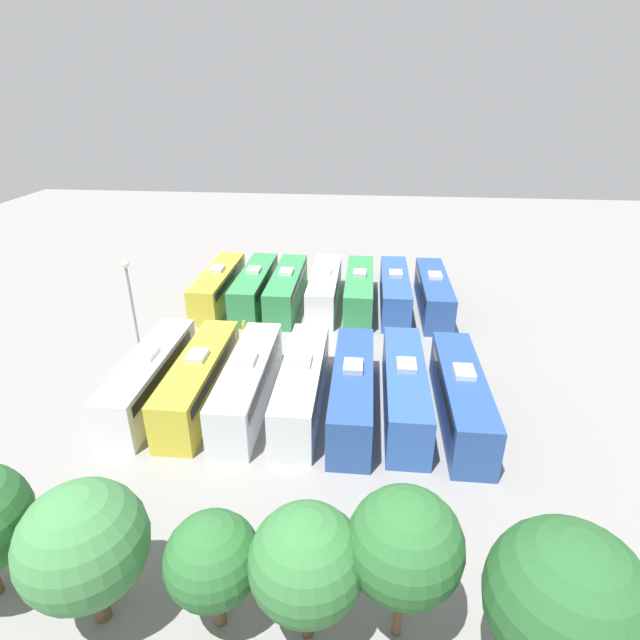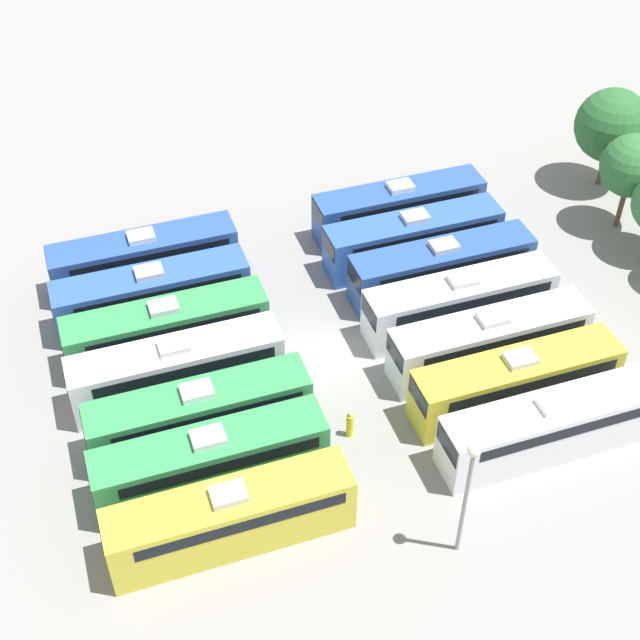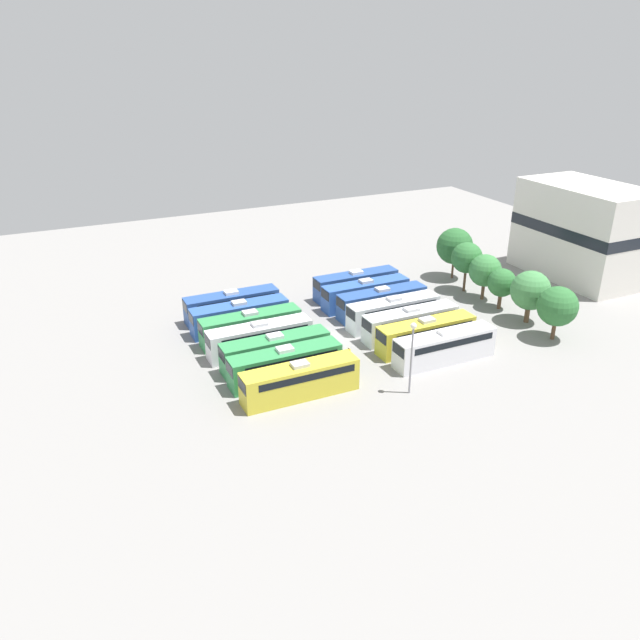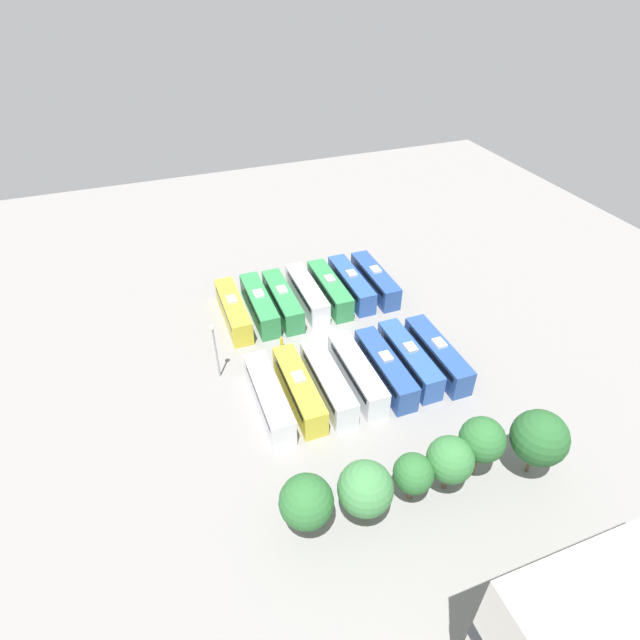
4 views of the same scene
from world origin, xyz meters
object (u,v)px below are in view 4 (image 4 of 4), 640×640
bus_11 (328,381)px  light_pole (215,342)px  bus_10 (357,373)px  tree_0 (539,438)px  bus_4 (283,300)px  tree_2 (450,460)px  tree_1 (482,440)px  bus_5 (259,304)px  tree_5 (306,502)px  bus_3 (307,293)px  worker_person (281,343)px  bus_7 (437,354)px  bus_13 (269,397)px  bus_6 (233,310)px  bus_0 (375,280)px  bus_12 (299,388)px  bus_1 (351,284)px  tree_4 (365,489)px  bus_9 (385,368)px  bus_8 (409,358)px  bus_2 (330,289)px  tree_3 (413,474)px

bus_11 → light_pole: size_ratio=1.55×
bus_10 → tree_0: (-10.39, 16.12, 2.94)m
bus_4 → light_pole: 14.57m
tree_2 → tree_1: bearing=-173.4°
bus_5 → tree_5: (4.21, 30.89, 2.22)m
bus_11 → tree_0: size_ratio=1.57×
tree_2 → bus_4: bearing=-79.6°
bus_3 → tree_1: tree_1 is taller
worker_person → bus_4: bearing=-108.4°
bus_7 → bus_13: (20.12, -0.29, 0.00)m
bus_6 → worker_person: 8.54m
bus_0 → bus_10: 19.40m
bus_7 → bus_12: (16.76, -0.34, 0.00)m
tree_1 → tree_5: 16.46m
bus_5 → bus_13: size_ratio=1.00×
bus_1 → tree_4: tree_4 is taller
tree_4 → bus_9: bearing=-122.3°
bus_8 → bus_12: (13.32, 0.12, 0.00)m
bus_4 → bus_7: same height
bus_6 → tree_4: size_ratio=1.78×
bus_0 → bus_8: same height
bus_13 → light_pole: 8.55m
tree_5 → bus_5: bearing=-97.8°
bus_10 → bus_13: bearing=0.4°
bus_10 → tree_0: size_ratio=1.57×
tree_0 → bus_3: bearing=-72.4°
bus_5 → bus_12: size_ratio=1.00×
bus_1 → bus_12: 21.42m
bus_6 → bus_11: bearing=112.1°
bus_11 → bus_12: (3.27, -0.09, 0.00)m
tree_5 → bus_1: bearing=-119.2°
bus_5 → bus_0: bearing=-179.7°
bus_1 → light_pole: (20.63, 10.01, 3.26)m
bus_2 → bus_3: (3.26, -0.13, 0.00)m
bus_12 → light_pole: light_pole is taller
tree_5 → tree_4: bearing=172.9°
tree_0 → tree_5: (21.31, -1.72, -0.72)m
bus_1 → bus_6: bearing=1.2°
bus_9 → tree_1: (-2.27, 14.16, 2.93)m
bus_8 → bus_6: bearing=-44.3°
bus_6 → bus_9: (-13.48, 16.78, 0.00)m
bus_0 → bus_5: bearing=0.3°
bus_6 → tree_0: size_ratio=1.57×
bus_7 → tree_2: bearing=61.6°
bus_7 → worker_person: bearing=-30.6°
worker_person → tree_2: tree_2 is taller
bus_9 → tree_3: 15.21m
bus_9 → bus_3: bearing=-79.1°
bus_11 → tree_2: (-5.65, 14.78, 2.16)m
bus_10 → worker_person: bearing=-56.5°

